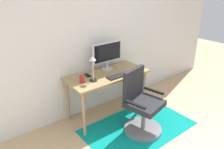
# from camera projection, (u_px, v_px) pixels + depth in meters

# --- Properties ---
(wall_back) EXTENTS (6.00, 0.10, 2.60)m
(wall_back) POSITION_uv_depth(u_px,v_px,m) (93.00, 33.00, 3.41)
(wall_back) COLOR silver
(wall_back) RESTS_ON ground
(area_rug) EXTENTS (1.64, 1.01, 0.01)m
(area_rug) POSITION_uv_depth(u_px,v_px,m) (138.00, 127.00, 3.30)
(area_rug) COLOR #088178
(area_rug) RESTS_ON ground
(desk) EXTENTS (1.30, 0.60, 0.73)m
(desk) POSITION_uv_depth(u_px,v_px,m) (107.00, 79.00, 3.39)
(desk) COLOR #987D4E
(desk) RESTS_ON ground
(monitor) EXTENTS (0.54, 0.18, 0.45)m
(monitor) POSITION_uv_depth(u_px,v_px,m) (107.00, 53.00, 3.43)
(monitor) COLOR #B2B2B7
(monitor) RESTS_ON desk
(keyboard) EXTENTS (0.43, 0.13, 0.02)m
(keyboard) POSITION_uv_depth(u_px,v_px,m) (120.00, 75.00, 3.28)
(keyboard) COLOR black
(keyboard) RESTS_ON desk
(computer_mouse) EXTENTS (0.06, 0.10, 0.03)m
(computer_mouse) POSITION_uv_depth(u_px,v_px,m) (135.00, 71.00, 3.44)
(computer_mouse) COLOR black
(computer_mouse) RESTS_ON desk
(coffee_cup) EXTENTS (0.07, 0.07, 0.10)m
(coffee_cup) POSITION_uv_depth(u_px,v_px,m) (82.00, 79.00, 3.05)
(coffee_cup) COLOR #A31F1C
(coffee_cup) RESTS_ON desk
(cell_phone) EXTENTS (0.09, 0.15, 0.01)m
(cell_phone) POSITION_uv_depth(u_px,v_px,m) (87.00, 75.00, 3.29)
(cell_phone) COLOR black
(cell_phone) RESTS_ON desk
(desk_lamp) EXTENTS (0.11, 0.11, 0.38)m
(desk_lamp) POSITION_uv_depth(u_px,v_px,m) (93.00, 64.00, 3.02)
(desk_lamp) COLOR black
(desk_lamp) RESTS_ON desk
(office_chair) EXTENTS (0.60, 0.55, 0.95)m
(office_chair) POSITION_uv_depth(u_px,v_px,m) (141.00, 108.00, 3.11)
(office_chair) COLOR slate
(office_chair) RESTS_ON ground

